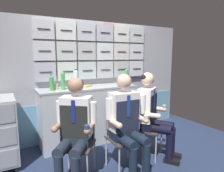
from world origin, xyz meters
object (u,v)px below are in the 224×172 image
at_px(folding_chair_by_counter, 141,122).
at_px(water_bottle_clear, 76,78).
at_px(crew_member_by_counter, 152,111).
at_px(coffee_cup_spare, 56,87).
at_px(folding_chair_right, 121,130).
at_px(crew_member_left, 74,126).
at_px(crew_member_right, 127,119).
at_px(service_trolley, 1,130).
at_px(folding_chair_left, 79,136).
at_px(snack_banana, 88,86).

distance_m(folding_chair_by_counter, water_bottle_clear, 1.33).
bearing_deg(crew_member_by_counter, coffee_cup_spare, 140.85).
bearing_deg(folding_chair_by_counter, coffee_cup_spare, 142.67).
distance_m(folding_chair_right, crew_member_by_counter, 0.58).
relative_size(folding_chair_right, folding_chair_by_counter, 1.00).
relative_size(crew_member_left, water_bottle_clear, 4.09).
xyz_separation_m(crew_member_right, coffee_cup_spare, (-0.62, 1.10, 0.32)).
height_order(folding_chair_right, crew_member_right, crew_member_right).
bearing_deg(service_trolley, water_bottle_clear, 12.06).
distance_m(service_trolley, folding_chair_left, 1.13).
relative_size(service_trolley, crew_member_by_counter, 0.75).
distance_m(coffee_cup_spare, snack_banana, 0.55).
bearing_deg(folding_chair_by_counter, crew_member_right, -148.32).
height_order(crew_member_by_counter, coffee_cup_spare, crew_member_by_counter).
bearing_deg(folding_chair_by_counter, service_trolley, 160.01).
height_order(service_trolley, crew_member_left, crew_member_left).
distance_m(crew_member_right, folding_chair_by_counter, 0.57).
xyz_separation_m(service_trolley, crew_member_by_counter, (1.98, -0.82, 0.19)).
relative_size(folding_chair_by_counter, water_bottle_clear, 2.69).
distance_m(crew_member_left, folding_chair_right, 0.69).
distance_m(crew_member_by_counter, snack_banana, 1.18).
height_order(folding_chair_left, folding_chair_right, same).
distance_m(folding_chair_left, crew_member_right, 0.65).
relative_size(folding_chair_left, crew_member_right, 0.65).
xyz_separation_m(water_bottle_clear, coffee_cup_spare, (-0.37, -0.12, -0.10)).
bearing_deg(folding_chair_right, snack_banana, 94.21).
xyz_separation_m(folding_chair_left, coffee_cup_spare, (-0.05, 0.85, 0.52)).
bearing_deg(service_trolley, folding_chair_right, -29.51).
distance_m(crew_member_right, crew_member_by_counter, 0.57).
bearing_deg(snack_banana, coffee_cup_spare, -179.09).
height_order(folding_chair_by_counter, coffee_cup_spare, coffee_cup_spare).
distance_m(crew_member_right, coffee_cup_spare, 1.30).
xyz_separation_m(folding_chair_left, crew_member_by_counter, (1.11, -0.10, 0.20)).
distance_m(folding_chair_left, water_bottle_clear, 1.20).
bearing_deg(folding_chair_left, crew_member_right, -24.16).
height_order(service_trolley, coffee_cup_spare, coffee_cup_spare).
bearing_deg(crew_member_by_counter, crew_member_right, -164.40).
bearing_deg(water_bottle_clear, folding_chair_by_counter, -53.14).
height_order(crew_member_right, snack_banana, crew_member_right).
xyz_separation_m(folding_chair_right, water_bottle_clear, (-0.25, 1.07, 0.62)).
relative_size(crew_member_left, crew_member_right, 0.98).
height_order(folding_chair_left, crew_member_right, crew_member_right).
height_order(folding_chair_right, folding_chair_by_counter, same).
bearing_deg(crew_member_right, folding_chair_right, 89.27).
relative_size(crew_member_left, snack_banana, 7.35).
bearing_deg(crew_member_left, folding_chair_by_counter, 7.92).
distance_m(folding_chair_right, coffee_cup_spare, 1.24).
xyz_separation_m(service_trolley, folding_chair_by_counter, (1.89, -0.69, -0.00)).
xyz_separation_m(crew_member_by_counter, snack_banana, (-0.62, 0.96, 0.30)).
xyz_separation_m(folding_chair_by_counter, water_bottle_clear, (-0.71, 0.94, 0.62)).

